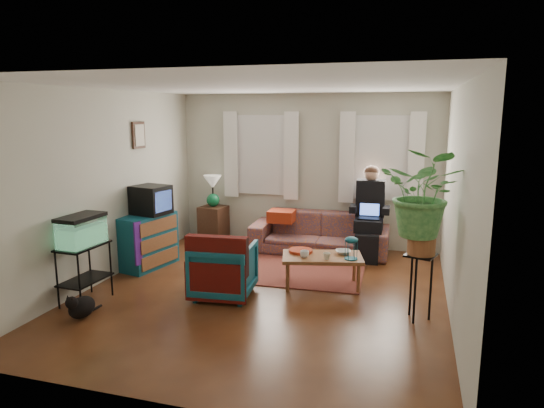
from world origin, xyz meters
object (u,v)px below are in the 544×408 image
(armchair, at_px, (224,267))
(plant_stand, at_px, (419,287))
(coffee_table, at_px, (322,271))
(sofa, at_px, (319,227))
(aquarium_stand, at_px, (85,274))
(side_table, at_px, (214,223))
(dresser, at_px, (148,241))

(armchair, bearing_deg, plant_stand, 173.14)
(coffee_table, bearing_deg, sofa, 88.47)
(aquarium_stand, relative_size, armchair, 0.96)
(side_table, height_order, aquarium_stand, aquarium_stand)
(aquarium_stand, height_order, armchair, armchair)
(sofa, xyz_separation_m, side_table, (-1.98, 0.21, -0.12))
(side_table, bearing_deg, dresser, -101.44)
(sofa, height_order, aquarium_stand, sofa)
(plant_stand, bearing_deg, aquarium_stand, -171.00)
(sofa, relative_size, armchair, 2.96)
(coffee_table, bearing_deg, aquarium_stand, -167.22)
(side_table, distance_m, plant_stand, 4.34)
(aquarium_stand, bearing_deg, dresser, 92.41)
(sofa, height_order, plant_stand, sofa)
(side_table, relative_size, coffee_table, 0.60)
(dresser, bearing_deg, side_table, 90.42)
(dresser, xyz_separation_m, aquarium_stand, (-0.01, -1.45, -0.04))
(aquarium_stand, xyz_separation_m, plant_stand, (3.90, 0.62, 0.02))
(sofa, distance_m, dresser, 2.75)
(sofa, bearing_deg, plant_stand, -57.19)
(aquarium_stand, bearing_deg, side_table, 86.42)
(aquarium_stand, xyz_separation_m, armchair, (1.54, 0.68, 0.02))
(dresser, bearing_deg, coffee_table, 9.51)
(sofa, bearing_deg, armchair, -110.81)
(dresser, distance_m, coffee_table, 2.67)
(aquarium_stand, relative_size, plant_stand, 0.94)
(armchair, bearing_deg, coffee_table, -155.20)
(side_table, xyz_separation_m, aquarium_stand, (-0.35, -3.13, 0.05))
(sofa, relative_size, side_table, 3.56)
(aquarium_stand, height_order, coffee_table, aquarium_stand)
(armchair, bearing_deg, aquarium_stand, 18.46)
(side_table, relative_size, aquarium_stand, 0.87)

